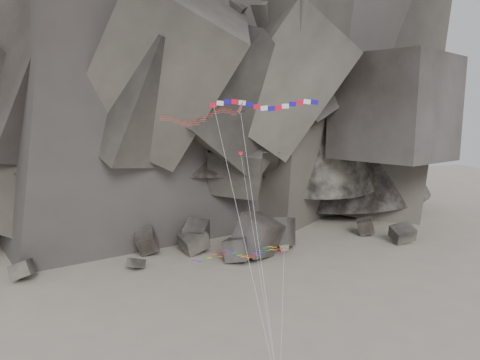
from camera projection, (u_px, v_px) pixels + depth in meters
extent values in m
plane|color=gray|center=(259.00, 346.00, 55.67)|extent=(260.00, 260.00, 0.00)
cube|color=#47423F|center=(147.00, 246.00, 87.55)|extent=(4.40, 5.18, 5.63)
cube|color=#47423F|center=(278.00, 236.00, 90.92)|extent=(8.32, 9.20, 7.27)
cube|color=#47423F|center=(366.00, 229.00, 100.46)|extent=(4.81, 4.00, 4.13)
cube|color=#47423F|center=(136.00, 266.00, 80.29)|extent=(3.53, 3.61, 2.47)
cube|color=#47423F|center=(258.00, 242.00, 85.76)|extent=(10.63, 9.76, 9.01)
cube|color=#47423F|center=(402.00, 237.00, 94.86)|extent=(4.97, 4.31, 4.47)
cube|color=#47423F|center=(237.00, 252.00, 83.68)|extent=(5.78, 5.68, 4.93)
cube|color=#47423F|center=(196.00, 238.00, 90.93)|extent=(6.11, 7.21, 6.10)
cube|color=#47423F|center=(67.00, 253.00, 84.34)|extent=(5.45, 4.94, 4.24)
cube|color=#47423F|center=(60.00, 252.00, 85.43)|extent=(4.92, 4.66, 3.56)
cube|color=#47423F|center=(23.00, 274.00, 75.30)|extent=(4.03, 3.83, 3.91)
cube|color=#47423F|center=(194.00, 246.00, 88.62)|extent=(6.35, 6.19, 5.02)
cylinder|color=silver|center=(258.00, 240.00, 47.83)|extent=(0.55, 13.95, 26.44)
cube|color=red|center=(213.00, 105.00, 54.08)|extent=(0.92, 0.76, 0.53)
cube|color=white|center=(220.00, 103.00, 53.94)|extent=(0.96, 0.77, 0.59)
cube|color=#1D0E9C|center=(228.00, 102.00, 53.76)|extent=(0.98, 0.78, 0.63)
cube|color=red|center=(235.00, 102.00, 53.57)|extent=(0.99, 0.78, 0.63)
cube|color=white|center=(242.00, 103.00, 53.40)|extent=(0.97, 0.78, 0.60)
cube|color=#1D0E9C|center=(250.00, 105.00, 53.27)|extent=(0.93, 0.76, 0.55)
cube|color=red|center=(257.00, 107.00, 53.18)|extent=(0.95, 0.77, 0.58)
cube|color=white|center=(264.00, 108.00, 53.14)|extent=(0.98, 0.78, 0.62)
cube|color=#1D0E9C|center=(271.00, 109.00, 53.12)|extent=(0.99, 0.78, 0.63)
cube|color=red|center=(278.00, 108.00, 53.11)|extent=(0.97, 0.78, 0.61)
cube|color=white|center=(285.00, 106.00, 53.10)|extent=(0.94, 0.77, 0.56)
cube|color=#1D0E9C|center=(293.00, 104.00, 53.07)|extent=(0.95, 0.77, 0.56)
cube|color=red|center=(300.00, 102.00, 53.00)|extent=(0.97, 0.78, 0.61)
cube|color=white|center=(307.00, 102.00, 52.91)|extent=(0.99, 0.78, 0.63)
cube|color=#1D0E9C|center=(315.00, 102.00, 52.79)|extent=(0.98, 0.78, 0.62)
cylinder|color=silver|center=(243.00, 236.00, 48.67)|extent=(3.14, 16.36, 26.80)
cube|color=#BACB0B|center=(284.00, 247.00, 58.06)|extent=(1.20, 0.41, 0.66)
cube|color=#0CB219|center=(285.00, 250.00, 57.95)|extent=(1.01, 0.29, 0.45)
cylinder|color=silver|center=(282.00, 312.00, 50.76)|extent=(5.53, 15.60, 9.30)
cube|color=red|center=(241.00, 153.00, 54.71)|extent=(0.53, 0.12, 0.34)
cube|color=#1D0E9C|center=(239.00, 153.00, 54.68)|extent=(0.20, 0.07, 0.35)
cylinder|color=silver|center=(258.00, 262.00, 49.09)|extent=(0.10, 15.52, 21.23)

